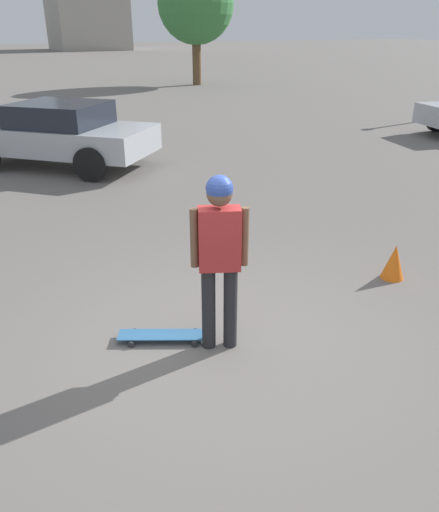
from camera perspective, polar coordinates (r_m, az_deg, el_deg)
The scene contains 6 objects.
ground_plane at distance 5.17m, azimuth 0.00°, elevation -10.14°, with size 220.00×220.00×0.00m, color slate.
person at distance 4.64m, azimuth 0.00°, elevation 0.90°, with size 0.33×0.51×1.78m.
skateboard at distance 5.24m, azimuth -6.38°, elevation -8.99°, with size 0.60×0.94×0.07m.
car_parked_near at distance 12.26m, azimuth -17.85°, elevation 13.23°, with size 4.31×4.40×1.43m.
tree_distant at distance 29.67m, azimuth -2.74°, elevation 26.81°, with size 4.07×4.07×6.13m.
traffic_cone at distance 6.74m, azimuth 19.32°, elevation -0.64°, with size 0.29×0.29×0.46m.
Camera 1 is at (-3.79, 1.90, 2.95)m, focal length 35.00 mm.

